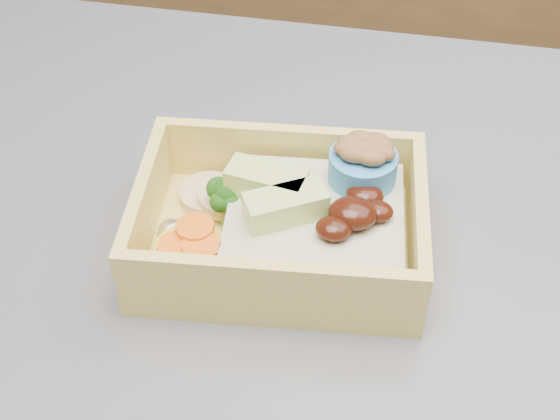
# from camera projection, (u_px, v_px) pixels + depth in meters

# --- Properties ---
(bento_box) EXTENTS (0.19, 0.14, 0.06)m
(bento_box) POSITION_uv_depth(u_px,v_px,m) (290.00, 221.00, 0.48)
(bento_box) COLOR #EACE60
(bento_box) RESTS_ON island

